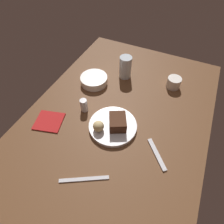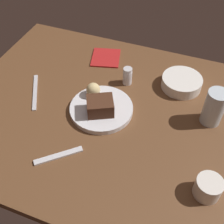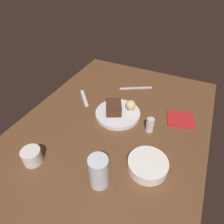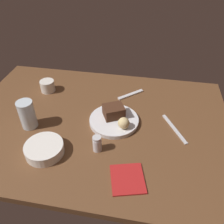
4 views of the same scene
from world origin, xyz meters
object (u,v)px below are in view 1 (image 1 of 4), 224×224
(water_glass, at_px, (125,67))
(side_bowl, at_px, (94,80))
(dessert_spoon, at_px, (157,154))
(butter_knife, at_px, (84,179))
(dessert_plate, at_px, (113,126))
(chocolate_cake_slice, at_px, (118,122))
(bread_roll, at_px, (98,126))
(folded_napkin, at_px, (49,121))
(coffee_cup, at_px, (174,83))
(salt_shaker, at_px, (84,105))

(water_glass, bearing_deg, side_bowl, 132.99)
(side_bowl, xyz_separation_m, dessert_spoon, (-0.28, -0.45, -0.02))
(butter_knife, bearing_deg, dessert_plate, -118.75)
(dessert_plate, bearing_deg, side_bowl, 43.72)
(chocolate_cake_slice, bearing_deg, dessert_plate, 103.61)
(chocolate_cake_slice, height_order, side_bowl, chocolate_cake_slice)
(bread_roll, distance_m, side_bowl, 0.33)
(side_bowl, xyz_separation_m, folded_napkin, (-0.33, 0.06, -0.02))
(coffee_cup, bearing_deg, butter_knife, 164.23)
(bread_roll, relative_size, salt_shaker, 0.72)
(side_bowl, height_order, dessert_spoon, side_bowl)
(salt_shaker, bearing_deg, bread_roll, -124.42)
(chocolate_cake_slice, bearing_deg, coffee_cup, -23.37)
(salt_shaker, bearing_deg, side_bowl, 14.68)
(bread_roll, xyz_separation_m, water_glass, (0.41, 0.04, 0.02))
(water_glass, relative_size, dessert_spoon, 0.85)
(chocolate_cake_slice, height_order, bread_roll, chocolate_cake_slice)
(water_glass, distance_m, folded_napkin, 0.50)
(coffee_cup, distance_m, butter_knife, 0.68)
(dessert_plate, bearing_deg, coffee_cup, -25.65)
(dessert_plate, bearing_deg, salt_shaker, 78.02)
(chocolate_cake_slice, xyz_separation_m, folded_napkin, (-0.10, 0.31, -0.04))
(dessert_spoon, bearing_deg, butter_knife, 92.63)
(bread_roll, relative_size, coffee_cup, 0.67)
(coffee_cup, relative_size, butter_knife, 0.39)
(coffee_cup, bearing_deg, water_glass, 95.88)
(side_bowl, height_order, folded_napkin, side_bowl)
(dessert_plate, relative_size, dessert_spoon, 1.46)
(dessert_plate, bearing_deg, folded_napkin, 108.84)
(water_glass, relative_size, coffee_cup, 1.74)
(chocolate_cake_slice, height_order, salt_shaker, chocolate_cake_slice)
(dessert_plate, xyz_separation_m, bread_roll, (-0.05, 0.05, 0.03))
(chocolate_cake_slice, height_order, dessert_spoon, chocolate_cake_slice)
(coffee_cup, relative_size, dessert_spoon, 0.49)
(salt_shaker, bearing_deg, folded_napkin, 139.31)
(water_glass, relative_size, side_bowl, 0.86)
(salt_shaker, height_order, side_bowl, salt_shaker)
(water_glass, distance_m, butter_knife, 0.63)
(butter_knife, bearing_deg, dessert_spoon, -164.81)
(dessert_plate, xyz_separation_m, salt_shaker, (0.04, 0.17, 0.02))
(dessert_plate, relative_size, butter_knife, 1.15)
(coffee_cup, bearing_deg, chocolate_cake_slice, 156.63)
(folded_napkin, bearing_deg, water_glass, -23.53)
(butter_knife, bearing_deg, side_bowl, -94.85)
(bread_roll, height_order, folded_napkin, bread_roll)
(dessert_plate, xyz_separation_m, water_glass, (0.36, 0.09, 0.05))
(bread_roll, bearing_deg, butter_knife, -167.47)
(side_bowl, bearing_deg, butter_knife, -155.77)
(bread_roll, height_order, dessert_spoon, bread_roll)
(dessert_spoon, xyz_separation_m, folded_napkin, (-0.05, 0.51, -0.00))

